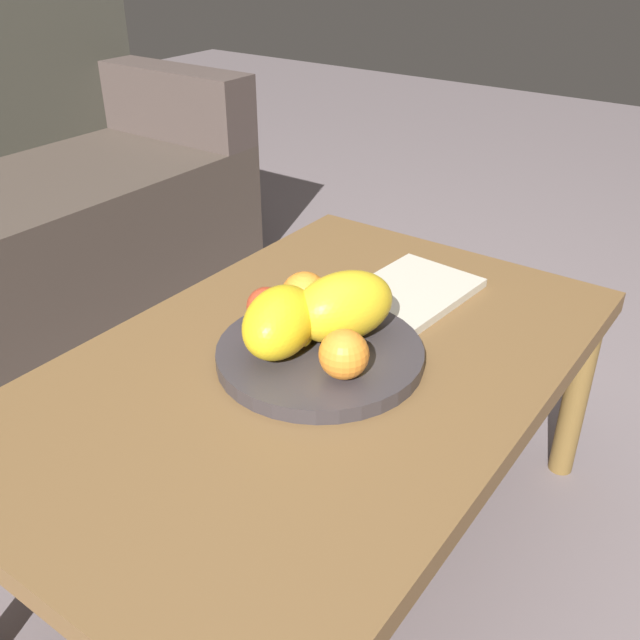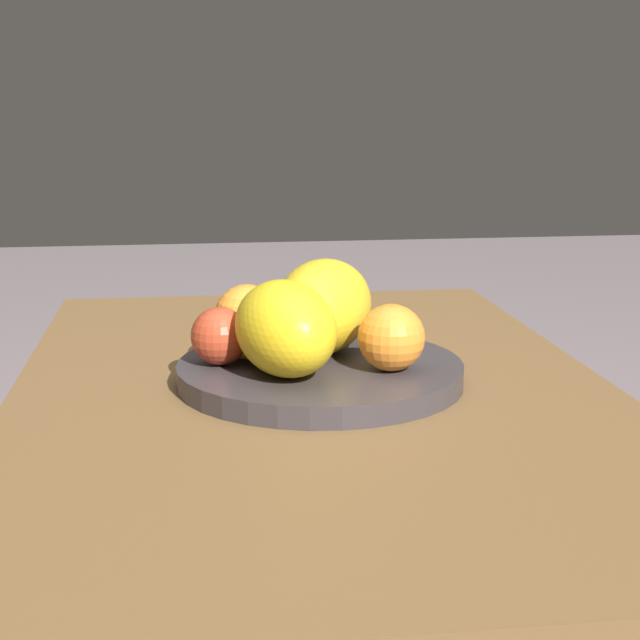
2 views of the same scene
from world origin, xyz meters
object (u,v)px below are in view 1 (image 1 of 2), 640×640
(fruit_bowl, at_px, (320,354))
(apple_front, at_px, (266,307))
(melon_smaller_beside, at_px, (280,322))
(orange_left, at_px, (344,354))
(coffee_table, at_px, (313,384))
(magazine, at_px, (411,292))
(banana_bunch, at_px, (303,317))
(orange_front, at_px, (305,295))
(melon_large_front, at_px, (343,306))

(fruit_bowl, distance_m, apple_front, 0.12)
(melon_smaller_beside, xyz_separation_m, orange_left, (0.00, -0.12, -0.01))
(fruit_bowl, bearing_deg, coffee_table, 132.13)
(magazine, bearing_deg, melon_smaller_beside, 175.37)
(melon_smaller_beside, xyz_separation_m, magazine, (0.32, -0.05, -0.07))
(apple_front, height_order, banana_bunch, apple_front)
(banana_bunch, bearing_deg, orange_front, 34.18)
(orange_front, bearing_deg, orange_left, -125.59)
(fruit_bowl, xyz_separation_m, orange_front, (0.07, 0.08, 0.05))
(apple_front, bearing_deg, magazine, -24.46)
(coffee_table, bearing_deg, apple_front, 82.12)
(apple_front, bearing_deg, melon_large_front, -71.40)
(orange_front, bearing_deg, banana_bunch, -145.82)
(orange_left, bearing_deg, apple_front, 74.92)
(orange_left, distance_m, banana_bunch, 0.15)
(fruit_bowl, height_order, banana_bunch, banana_bunch)
(orange_left, height_order, magazine, orange_left)
(fruit_bowl, xyz_separation_m, melon_smaller_beside, (-0.04, 0.04, 0.06))
(melon_large_front, distance_m, melon_smaller_beside, 0.11)
(orange_left, relative_size, apple_front, 1.13)
(banana_bunch, bearing_deg, orange_left, -119.12)
(orange_front, bearing_deg, coffee_table, -136.09)
(orange_front, distance_m, apple_front, 0.07)
(orange_front, xyz_separation_m, magazine, (0.21, -0.09, -0.06))
(coffee_table, xyz_separation_m, orange_left, (-0.04, -0.08, 0.11))
(melon_smaller_beside, xyz_separation_m, orange_front, (0.11, 0.03, -0.01))
(apple_front, distance_m, banana_bunch, 0.06)
(coffee_table, xyz_separation_m, magazine, (0.29, -0.02, 0.05))
(coffee_table, distance_m, apple_front, 0.15)
(orange_front, xyz_separation_m, banana_bunch, (-0.04, -0.03, -0.01))
(melon_large_front, relative_size, melon_smaller_beside, 1.13)
(coffee_table, height_order, orange_left, orange_left)
(melon_smaller_beside, height_order, orange_front, melon_smaller_beside)
(melon_smaller_beside, bearing_deg, fruit_bowl, -44.95)
(banana_bunch, bearing_deg, melon_large_front, -70.86)
(orange_front, bearing_deg, melon_smaller_beside, -162.46)
(banana_bunch, height_order, magazine, banana_bunch)
(melon_smaller_beside, height_order, apple_front, melon_smaller_beside)
(fruit_bowl, relative_size, apple_front, 4.96)
(melon_large_front, bearing_deg, orange_left, -145.46)
(coffee_table, relative_size, orange_front, 13.24)
(orange_front, bearing_deg, apple_front, 149.57)
(orange_left, bearing_deg, melon_smaller_beside, 90.38)
(orange_left, distance_m, apple_front, 0.19)
(magazine, bearing_deg, orange_left, -163.80)
(coffee_table, bearing_deg, banana_bunch, 52.09)
(melon_smaller_beside, xyz_separation_m, banana_bunch, (0.07, 0.01, -0.03))
(fruit_bowl, relative_size, orange_left, 4.39)
(apple_front, xyz_separation_m, banana_bunch, (0.02, -0.06, -0.01))
(coffee_table, distance_m, banana_bunch, 0.11)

